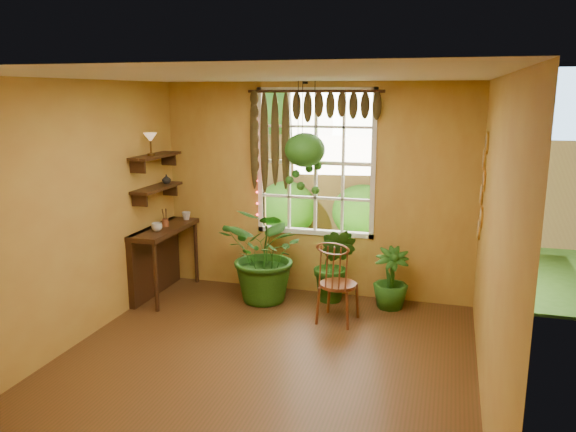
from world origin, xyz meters
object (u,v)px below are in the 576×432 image
counter_ledge (158,253)px  potted_plant_mid (334,265)px  windsor_chair (337,295)px  hanging_basket (305,152)px  potted_plant_left (268,254)px

counter_ledge → potted_plant_mid: bearing=9.2°
windsor_chair → hanging_basket: 1.79m
potted_plant_left → potted_plant_mid: potted_plant_left is taller
windsor_chair → potted_plant_left: potted_plant_left is taller
potted_plant_mid → hanging_basket: 1.44m
potted_plant_mid → counter_ledge: bearing=-170.8°
counter_ledge → potted_plant_left: (1.44, 0.13, 0.06)m
potted_plant_left → windsor_chair: bearing=-22.6°
hanging_basket → counter_ledge: bearing=-166.3°
potted_plant_left → potted_plant_mid: size_ratio=1.29×
counter_ledge → hanging_basket: size_ratio=0.88×
windsor_chair → potted_plant_mid: (-0.16, 0.62, 0.16)m
counter_ledge → windsor_chair: bearing=-6.3°
counter_ledge → potted_plant_mid: 2.27m
potted_plant_mid → hanging_basket: (-0.41, 0.08, 1.38)m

